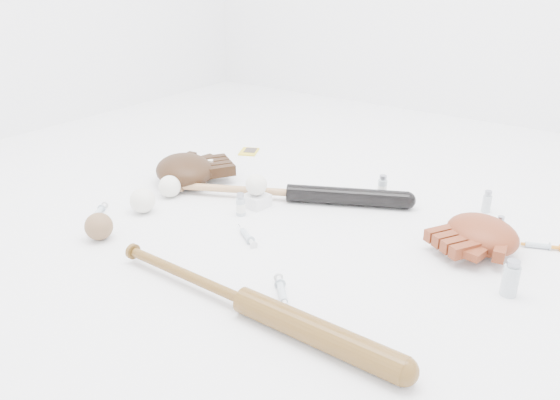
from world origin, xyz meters
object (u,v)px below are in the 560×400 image
Objects in this scene: glove_dark at (184,170)px; bat_wood at (245,301)px; bat_dark at (290,193)px; pedestal at (257,200)px.

bat_wood is at bearing -3.18° from glove_dark.
bat_wood is (0.27, -0.57, 0.00)m from bat_dark.
glove_dark is (-0.66, 0.48, 0.02)m from bat_wood.
bat_dark is 0.12m from pedestal.
bat_wood reaches higher than bat_dark.
pedestal is at bearing 31.61° from glove_dark.
bat_wood is at bearing -90.96° from bat_dark.
bat_dark is 0.63m from bat_wood.
pedestal is (-0.33, 0.48, -0.01)m from bat_wood.
glove_dark is 0.33m from pedestal.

